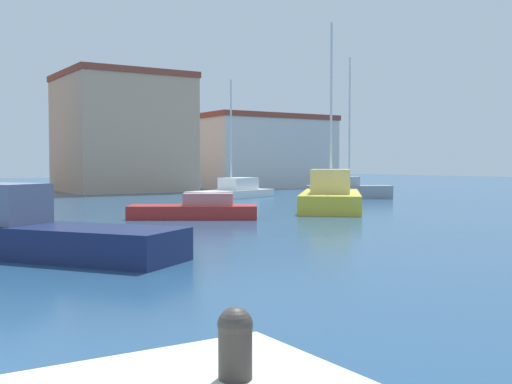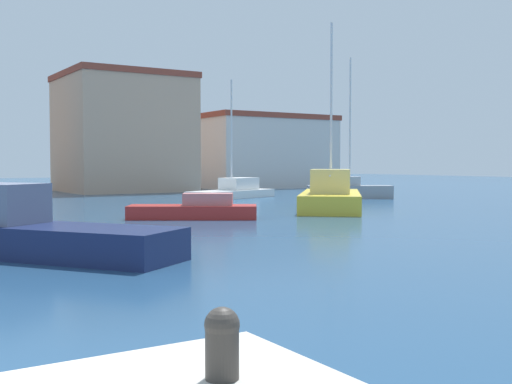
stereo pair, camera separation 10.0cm
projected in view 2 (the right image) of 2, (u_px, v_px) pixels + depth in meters
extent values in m
plane|color=navy|center=(244.00, 214.00, 30.09)|extent=(160.00, 160.00, 0.00)
cylinder|color=#38332D|center=(222.00, 352.00, 4.20)|extent=(0.23, 0.23, 0.36)
sphere|color=#38332D|center=(222.00, 325.00, 4.20)|extent=(0.24, 0.24, 0.24)
cube|color=gray|center=(350.00, 192.00, 43.04)|extent=(5.60, 4.24, 0.87)
cube|color=#ADB0B5|center=(347.00, 181.00, 43.00)|extent=(1.96, 1.69, 0.60)
cylinder|color=silver|center=(350.00, 122.00, 42.82)|extent=(0.12, 0.12, 8.61)
cube|color=#19234C|center=(31.00, 240.00, 16.36)|extent=(6.41, 7.94, 0.82)
cube|color=white|center=(232.00, 194.00, 43.46)|extent=(7.36, 4.70, 0.54)
cube|color=silver|center=(239.00, 184.00, 44.08)|extent=(3.02, 2.45, 0.84)
cylinder|color=silver|center=(231.00, 135.00, 43.27)|extent=(0.12, 0.12, 7.52)
cube|color=#B22823|center=(193.00, 212.00, 27.37)|extent=(5.56, 4.31, 0.58)
cube|color=#C4716E|center=(208.00, 199.00, 27.36)|extent=(2.35, 2.00, 0.52)
cube|color=gold|center=(331.00, 201.00, 32.71)|extent=(7.74, 8.45, 0.90)
cube|color=#DFCD77|center=(330.00, 181.00, 31.44)|extent=(3.08, 3.16, 1.19)
cylinder|color=silver|center=(331.00, 108.00, 32.49)|extent=(0.12, 0.12, 8.67)
cylinder|color=silver|center=(330.00, 175.00, 31.12)|extent=(1.99, 2.36, 0.08)
cube|color=tan|center=(123.00, 136.00, 53.81)|extent=(9.79, 9.57, 9.38)
cube|color=brown|center=(123.00, 77.00, 53.58)|extent=(9.99, 9.76, 0.50)
cube|color=beige|center=(261.00, 154.00, 62.74)|extent=(12.93, 8.67, 6.57)
cube|color=brown|center=(261.00, 118.00, 62.58)|extent=(13.18, 8.84, 0.50)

